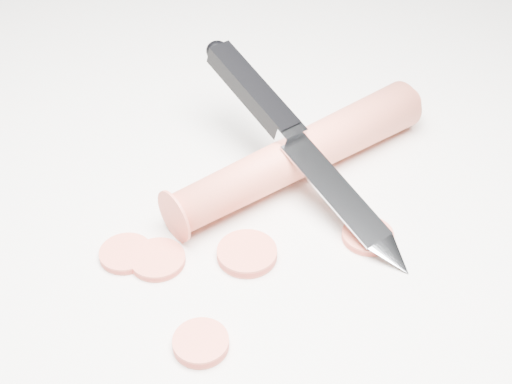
# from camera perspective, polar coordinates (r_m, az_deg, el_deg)

# --- Properties ---
(ground) EXTENTS (2.40, 2.40, 0.00)m
(ground) POSITION_cam_1_polar(r_m,az_deg,el_deg) (0.52, 1.06, -2.16)
(ground) COLOR silver
(ground) RESTS_ON ground
(carrot) EXTENTS (0.16, 0.21, 0.03)m
(carrot) POSITION_cam_1_polar(r_m,az_deg,el_deg) (0.55, 3.55, 3.01)
(carrot) COLOR #E9634A
(carrot) RESTS_ON ground
(carrot_slice_0) EXTENTS (0.04, 0.04, 0.01)m
(carrot_slice_0) POSITION_cam_1_polar(r_m,az_deg,el_deg) (0.51, 8.93, -3.47)
(carrot_slice_0) COLOR #DD5A44
(carrot_slice_0) RESTS_ON ground
(carrot_slice_1) EXTENTS (0.04, 0.04, 0.01)m
(carrot_slice_1) POSITION_cam_1_polar(r_m,az_deg,el_deg) (0.50, -10.37, -4.87)
(carrot_slice_1) COLOR #DD5A44
(carrot_slice_1) RESTS_ON ground
(carrot_slice_2) EXTENTS (0.03, 0.03, 0.01)m
(carrot_slice_2) POSITION_cam_1_polar(r_m,az_deg,el_deg) (0.44, -4.44, -11.95)
(carrot_slice_2) COLOR #DD5A44
(carrot_slice_2) RESTS_ON ground
(carrot_slice_3) EXTENTS (0.04, 0.04, 0.01)m
(carrot_slice_3) POSITION_cam_1_polar(r_m,az_deg,el_deg) (0.49, -0.73, -4.94)
(carrot_slice_3) COLOR #DD5A44
(carrot_slice_3) RESTS_ON ground
(carrot_slice_4) EXTENTS (0.04, 0.04, 0.01)m
(carrot_slice_4) POSITION_cam_1_polar(r_m,az_deg,el_deg) (0.49, -7.88, -5.38)
(carrot_slice_4) COLOR #DD5A44
(carrot_slice_4) RESTS_ON ground
(kitchen_knife) EXTENTS (0.21, 0.16, 0.08)m
(kitchen_knife) POSITION_cam_1_polar(r_m,az_deg,el_deg) (0.53, 3.75, 3.83)
(kitchen_knife) COLOR #B4B7BB
(kitchen_knife) RESTS_ON ground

